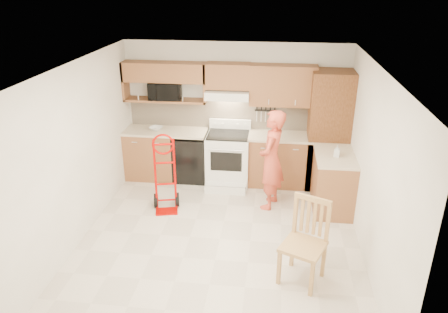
% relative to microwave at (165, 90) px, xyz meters
% --- Properties ---
extents(floor, '(4.00, 4.50, 0.02)m').
position_rel_microwave_xyz_m(floor, '(1.25, -2.08, -1.66)').
color(floor, beige).
rests_on(floor, ground).
extents(ceiling, '(4.00, 4.50, 0.02)m').
position_rel_microwave_xyz_m(ceiling, '(1.25, -2.08, 0.86)').
color(ceiling, white).
rests_on(ceiling, ground).
extents(wall_back, '(4.00, 0.02, 2.50)m').
position_rel_microwave_xyz_m(wall_back, '(1.25, 0.17, -0.40)').
color(wall_back, white).
rests_on(wall_back, ground).
extents(wall_front, '(4.00, 0.02, 2.50)m').
position_rel_microwave_xyz_m(wall_front, '(1.25, -4.34, -0.40)').
color(wall_front, white).
rests_on(wall_front, ground).
extents(wall_left, '(0.02, 4.50, 2.50)m').
position_rel_microwave_xyz_m(wall_left, '(-0.76, -2.08, -0.40)').
color(wall_left, white).
rests_on(wall_left, ground).
extents(wall_right, '(0.02, 4.50, 2.50)m').
position_rel_microwave_xyz_m(wall_right, '(3.26, -2.08, -0.40)').
color(wall_right, white).
rests_on(wall_right, ground).
extents(backsplash, '(3.92, 0.03, 0.55)m').
position_rel_microwave_xyz_m(backsplash, '(1.25, 0.15, -0.45)').
color(backsplash, beige).
rests_on(backsplash, wall_back).
extents(lower_cab_left, '(0.90, 0.60, 0.90)m').
position_rel_microwave_xyz_m(lower_cab_left, '(-0.30, -0.14, -1.20)').
color(lower_cab_left, brown).
rests_on(lower_cab_left, ground).
extents(dishwasher, '(0.60, 0.60, 0.85)m').
position_rel_microwave_xyz_m(dishwasher, '(0.45, -0.14, -1.23)').
color(dishwasher, black).
rests_on(dishwasher, ground).
extents(lower_cab_right, '(1.14, 0.60, 0.90)m').
position_rel_microwave_xyz_m(lower_cab_right, '(2.08, -0.14, -1.20)').
color(lower_cab_right, brown).
rests_on(lower_cab_right, ground).
extents(countertop_left, '(1.50, 0.63, 0.04)m').
position_rel_microwave_xyz_m(countertop_left, '(0.00, -0.13, -0.73)').
color(countertop_left, beige).
rests_on(countertop_left, lower_cab_left).
extents(countertop_right, '(1.14, 0.63, 0.04)m').
position_rel_microwave_xyz_m(countertop_right, '(2.08, -0.13, -0.73)').
color(countertop_right, beige).
rests_on(countertop_right, lower_cab_right).
extents(cab_return_right, '(0.60, 1.00, 0.90)m').
position_rel_microwave_xyz_m(cab_return_right, '(2.95, -0.94, -1.20)').
color(cab_return_right, brown).
rests_on(cab_return_right, ground).
extents(countertop_return, '(0.63, 1.00, 0.04)m').
position_rel_microwave_xyz_m(countertop_return, '(2.95, -0.94, -0.73)').
color(countertop_return, beige).
rests_on(countertop_return, cab_return_right).
extents(pantry_tall, '(0.70, 0.60, 2.10)m').
position_rel_microwave_xyz_m(pantry_tall, '(2.90, -0.14, -0.60)').
color(pantry_tall, brown).
rests_on(pantry_tall, ground).
extents(upper_cab_left, '(1.50, 0.33, 0.34)m').
position_rel_microwave_xyz_m(upper_cab_left, '(0.00, 0.00, 0.33)').
color(upper_cab_left, brown).
rests_on(upper_cab_left, wall_back).
extents(upper_shelf_mw, '(1.50, 0.33, 0.04)m').
position_rel_microwave_xyz_m(upper_shelf_mw, '(0.00, 0.00, -0.18)').
color(upper_shelf_mw, brown).
rests_on(upper_shelf_mw, wall_back).
extents(upper_cab_center, '(0.76, 0.33, 0.44)m').
position_rel_microwave_xyz_m(upper_cab_center, '(1.13, 0.00, 0.29)').
color(upper_cab_center, brown).
rests_on(upper_cab_center, wall_back).
extents(upper_cab_right, '(1.14, 0.33, 0.70)m').
position_rel_microwave_xyz_m(upper_cab_right, '(2.08, 0.00, 0.15)').
color(upper_cab_right, brown).
rests_on(upper_cab_right, wall_back).
extents(range_hood, '(0.76, 0.46, 0.14)m').
position_rel_microwave_xyz_m(range_hood, '(1.13, -0.06, -0.02)').
color(range_hood, white).
rests_on(range_hood, wall_back).
extents(knife_strip, '(0.40, 0.05, 0.29)m').
position_rel_microwave_xyz_m(knife_strip, '(1.80, 0.12, -0.41)').
color(knife_strip, black).
rests_on(knife_strip, backsplash).
extents(microwave, '(0.62, 0.45, 0.32)m').
position_rel_microwave_xyz_m(microwave, '(0.00, 0.00, 0.00)').
color(microwave, black).
rests_on(microwave, upper_shelf_mw).
extents(range, '(0.76, 1.00, 1.12)m').
position_rel_microwave_xyz_m(range, '(1.16, -0.27, -1.09)').
color(range, white).
rests_on(range, ground).
extents(person, '(0.53, 0.68, 1.65)m').
position_rel_microwave_xyz_m(person, '(1.95, -1.00, -0.82)').
color(person, '#CF4B35').
rests_on(person, ground).
extents(hand_truck, '(0.55, 0.52, 1.19)m').
position_rel_microwave_xyz_m(hand_truck, '(0.27, -1.34, -1.06)').
color(hand_truck, '#B20500').
rests_on(hand_truck, ground).
extents(dining_chair, '(0.66, 0.69, 1.09)m').
position_rel_microwave_xyz_m(dining_chair, '(2.38, -2.85, -1.11)').
color(dining_chair, '#B28A4B').
rests_on(dining_chair, ground).
extents(soap_bottle, '(0.10, 0.10, 0.19)m').
position_rel_microwave_xyz_m(soap_bottle, '(2.95, -1.00, -0.62)').
color(soap_bottle, white).
rests_on(soap_bottle, countertop_return).
extents(bowl, '(0.29, 0.29, 0.06)m').
position_rel_microwave_xyz_m(bowl, '(-0.17, -0.14, -0.68)').
color(bowl, white).
rests_on(bowl, countertop_left).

